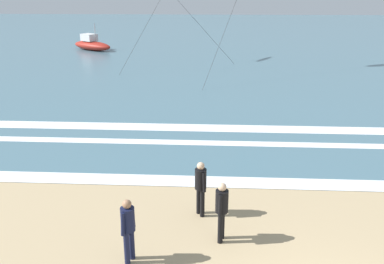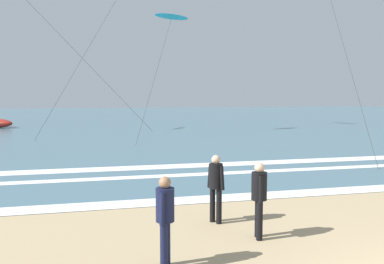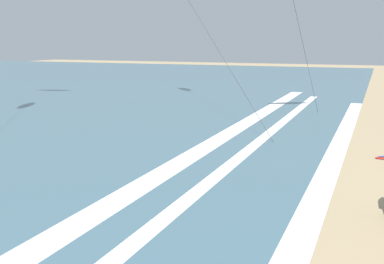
# 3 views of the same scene
# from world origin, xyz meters

# --- Properties ---
(wave_foam_shoreline) EXTENTS (40.43, 0.81, 0.01)m
(wave_foam_shoreline) POSITION_xyz_m (1.33, 6.61, 0.01)
(wave_foam_shoreline) COLOR white
(wave_foam_shoreline) RESTS_ON ocean_surface
(wave_foam_mid_break) EXTENTS (50.57, 0.57, 0.01)m
(wave_foam_mid_break) POSITION_xyz_m (-0.49, 10.17, 0.01)
(wave_foam_mid_break) COLOR white
(wave_foam_mid_break) RESTS_ON ocean_surface
(wave_foam_outer_break) EXTENTS (53.68, 1.01, 0.01)m
(wave_foam_outer_break) POSITION_xyz_m (0.85, 12.09, 0.01)
(wave_foam_outer_break) COLOR white
(wave_foam_outer_break) RESTS_ON ocean_surface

